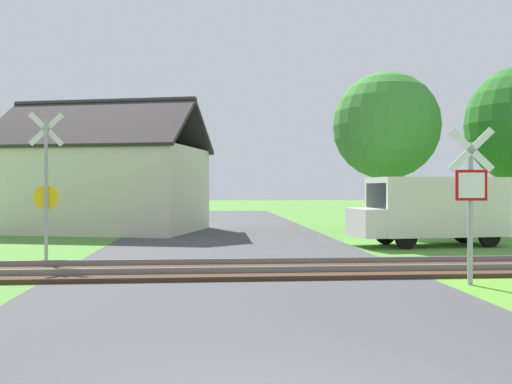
{
  "coord_description": "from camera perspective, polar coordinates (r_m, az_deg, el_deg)",
  "views": [
    {
      "loc": [
        -0.62,
        -4.33,
        1.91
      ],
      "look_at": [
        0.5,
        9.48,
        1.8
      ],
      "focal_mm": 40.0,
      "sensor_mm": 36.0,
      "label": 1
    }
  ],
  "objects": [
    {
      "name": "rail_track",
      "position": [
        12.96,
        -1.86,
        -7.76
      ],
      "size": [
        60.0,
        2.6,
        0.22
      ],
      "color": "#422D1E",
      "rests_on": "ground"
    },
    {
      "name": "tree_right",
      "position": [
        25.64,
        12.9,
        6.43
      ],
      "size": [
        4.67,
        4.67,
        6.93
      ],
      "color": "#513823",
      "rests_on": "ground"
    },
    {
      "name": "mail_truck",
      "position": [
        19.5,
        17.12,
        -1.54
      ],
      "size": [
        5.07,
        2.36,
        2.24
      ],
      "rotation": [
        0.0,
        0.0,
        1.68
      ],
      "color": "silver",
      "rests_on": "ground"
    },
    {
      "name": "stop_sign_near",
      "position": [
        11.87,
        20.68,
        -0.24
      ],
      "size": [
        0.87,
        0.21,
        3.08
      ],
      "rotation": [
        0.0,
        0.0,
        2.97
      ],
      "color": "#9E9EA5",
      "rests_on": "ground"
    },
    {
      "name": "house",
      "position": [
        25.74,
        -14.98,
        0.59
      ],
      "size": [
        9.67,
        8.15,
        5.76
      ],
      "rotation": [
        0.0,
        0.0,
        -0.26
      ],
      "color": "beige",
      "rests_on": "ground"
    },
    {
      "name": "road_asphalt",
      "position": [
        6.64,
        0.98,
        -16.25
      ],
      "size": [
        8.0,
        80.0,
        0.01
      ],
      "primitive_type": "cube",
      "color": "#424244",
      "rests_on": "ground"
    },
    {
      "name": "crossing_sign_far",
      "position": [
        15.48,
        -20.25,
        1.02
      ],
      "size": [
        0.87,
        0.18,
        3.84
      ],
      "rotation": [
        0.0,
        0.0,
        0.13
      ],
      "color": "#9E9EA5",
      "rests_on": "ground"
    }
  ]
}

